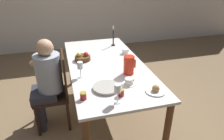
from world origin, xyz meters
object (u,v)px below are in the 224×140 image
person_seated (47,78)px  fruit_bowl (83,57)px  red_pitcher (129,65)px  teacup_across (125,52)px  jam_jar_red (83,95)px  serving_tray (106,88)px  bread_plate (156,90)px  wine_glass_water (80,66)px  jam_jar_amber (121,92)px  candlestick_tall (113,38)px  chair_person_side (57,90)px  wine_glass_juice (118,89)px  teacup_near_person (129,82)px

person_seated → fruit_bowl: person_seated is taller
red_pitcher → teacup_across: red_pitcher is taller
jam_jar_red → serving_tray: bearing=25.1°
person_seated → bread_plate: 1.27m
person_seated → red_pitcher: 0.99m
wine_glass_water → jam_jar_amber: size_ratio=2.59×
serving_tray → candlestick_tall: size_ratio=0.89×
jam_jar_red → teacup_across: bearing=52.9°
person_seated → fruit_bowl: (0.47, 0.25, 0.11)m
jam_jar_red → fruit_bowl: size_ratio=0.35×
teacup_across → chair_person_side: bearing=-162.9°
wine_glass_water → jam_jar_red: wine_glass_water is taller
chair_person_side → bread_plate: chair_person_side is taller
person_seated → red_pitcher: size_ratio=5.46×
fruit_bowl → jam_jar_amber: bearing=-75.7°
wine_glass_juice → chair_person_side: bearing=124.6°
bread_plate → jam_jar_red: 0.71m
serving_tray → fruit_bowl: size_ratio=1.33×
wine_glass_water → candlestick_tall: size_ratio=0.60×
wine_glass_juice → bread_plate: (0.41, 0.07, -0.12)m
red_pitcher → wine_glass_juice: red_pitcher is taller
serving_tray → jam_jar_amber: (0.11, -0.16, 0.02)m
chair_person_side → serving_tray: (0.51, -0.55, 0.28)m
chair_person_side → teacup_near_person: size_ratio=6.59×
serving_tray → jam_jar_amber: 0.19m
person_seated → fruit_bowl: size_ratio=5.73×
wine_glass_juice → jam_jar_red: wine_glass_juice is taller
serving_tray → jam_jar_red: jam_jar_red is taller
teacup_near_person → wine_glass_juice: bearing=-127.1°
wine_glass_juice → jam_jar_red: bearing=155.4°
chair_person_side → wine_glass_water: bearing=-128.4°
chair_person_side → jam_jar_amber: 0.98m
jam_jar_amber → person_seated: bearing=136.1°
fruit_bowl → candlestick_tall: size_ratio=0.67×
jam_jar_amber → teacup_near_person: bearing=51.6°
teacup_near_person → fruit_bowl: fruit_bowl is taller
wine_glass_juice → jam_jar_amber: bearing=55.4°
fruit_bowl → bread_plate: bearing=-58.5°
jam_jar_red → jam_jar_amber: bearing=-6.4°
serving_tray → bread_plate: 0.49m
wine_glass_juice → jam_jar_amber: (0.06, 0.09, -0.10)m
red_pitcher → teacup_near_person: red_pitcher is taller
serving_tray → jam_jar_amber: jam_jar_amber is taller
wine_glass_juice → bread_plate: 0.43m
bread_plate → jam_jar_red: bearing=174.9°
wine_glass_water → teacup_across: 0.89m
person_seated → jam_jar_amber: bearing=-133.9°
bread_plate → candlestick_tall: candlestick_tall is taller
wine_glass_water → bread_plate: (0.67, -0.50, -0.12)m
wine_glass_water → serving_tray: (0.22, -0.32, -0.12)m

